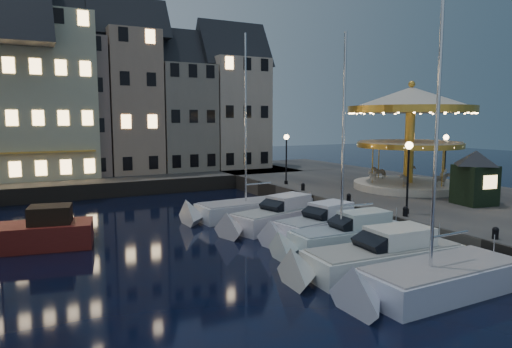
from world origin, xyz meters
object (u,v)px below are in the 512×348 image
streetlamp_c (286,152)px  carousel (410,118)px  motorboat_e (275,218)px  bollard_d (303,186)px  motorboat_b (376,259)px  motorboat_f (249,210)px  bollard_a (495,232)px  streetlamp_d (445,152)px  motorboat_d (317,227)px  ticket_kiosk (476,168)px  motorboat_c (345,237)px  bollard_b (405,211)px  streetlamp_b (408,167)px  bollard_c (349,197)px  motorboat_a (432,282)px  red_fishing_boat (24,236)px

streetlamp_c → carousel: carousel is taller
streetlamp_c → motorboat_e: bearing=-124.7°
bollard_d → motorboat_b: (-5.46, -14.24, -0.96)m
motorboat_f → bollard_a: bearing=-70.0°
streetlamp_c → bollard_a: 19.66m
streetlamp_d → motorboat_e: streetlamp_d is taller
streetlamp_c → streetlamp_d: size_ratio=1.00×
bollard_d → motorboat_d: size_ratio=0.08×
motorboat_e → ticket_kiosk: bearing=-22.7°
motorboat_c → motorboat_f: bearing=95.4°
bollard_b → bollard_d: bearing=90.0°
streetlamp_b → bollard_c: (-0.60, 4.50, -2.41)m
motorboat_c → streetlamp_c: bearing=70.6°
bollard_c → motorboat_d: (-4.35, -2.65, -0.97)m
motorboat_a → carousel: 20.19m
motorboat_b → motorboat_e: (0.23, 9.32, -0.00)m
bollard_a → ticket_kiosk: size_ratio=0.14×
motorboat_a → bollard_d: bearing=72.8°
red_fishing_boat → ticket_kiosk: bearing=-15.1°
motorboat_d → motorboat_c: bearing=-91.7°
motorboat_f → ticket_kiosk: 14.93m
red_fishing_boat → bollard_d: bearing=8.7°
streetlamp_b → streetlamp_d: bearing=31.8°
motorboat_a → red_fishing_boat: bearing=134.3°
streetlamp_d → motorboat_e: (-17.14, -1.92, -3.38)m
motorboat_e → streetlamp_b: bearing=-41.0°
motorboat_c → motorboat_f: size_ratio=0.82×
streetlamp_c → ticket_kiosk: size_ratio=1.06×
bollard_b → motorboat_c: size_ratio=0.06×
streetlamp_c → bollard_c: size_ratio=7.32×
motorboat_d → bollard_b: bearing=-28.4°
ticket_kiosk → motorboat_b: bearing=-160.0°
motorboat_d → bollard_c: bearing=31.3°
motorboat_c → ticket_kiosk: 11.44m
motorboat_b → motorboat_c: size_ratio=0.81×
bollard_d → motorboat_b: size_ratio=0.07×
motorboat_a → motorboat_f: (-0.02, 15.75, -0.01)m
streetlamp_d → motorboat_b: (-17.36, -11.24, -3.37)m
bollard_c → streetlamp_c: bearing=86.2°
bollard_d → motorboat_f: motorboat_f is taller
streetlamp_d → carousel: size_ratio=0.44×
motorboat_a → motorboat_c: size_ratio=1.30×
bollard_d → motorboat_a: (-5.30, -17.14, -1.06)m
streetlamp_b → motorboat_b: size_ratio=0.50×
streetlamp_d → ticket_kiosk: 8.69m
motorboat_f → red_fishing_boat: 13.95m
bollard_b → streetlamp_b: bearing=39.8°
motorboat_b → streetlamp_d: bearing=32.9°
streetlamp_d → bollard_d: 12.51m
carousel → bollard_c: bearing=-162.7°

